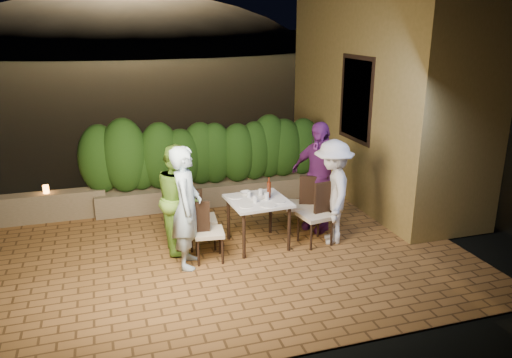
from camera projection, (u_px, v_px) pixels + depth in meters
name	position (u px, v px, depth m)	size (l,w,h in m)	color
ground	(229.00, 256.00, 7.47)	(400.00, 400.00, 0.00)	black
terrace_floor	(222.00, 246.00, 7.95)	(7.00, 6.00, 0.15)	brown
building_wall	(383.00, 67.00, 9.56)	(1.60, 5.00, 5.00)	olive
window_pane	(357.00, 99.00, 9.04)	(0.08, 1.00, 1.40)	black
window_frame	(357.00, 99.00, 9.03)	(0.06, 1.15, 1.55)	black
planter	(209.00, 193.00, 9.56)	(4.20, 0.55, 0.40)	#74654A
hedge	(208.00, 155.00, 9.33)	(4.00, 0.70, 1.10)	#1C3E10
parapet	(41.00, 207.00, 8.69)	(2.20, 0.30, 0.50)	#74654A
hill	(127.00, 82.00, 63.82)	(52.00, 40.00, 22.00)	black
dining_table	(258.00, 222.00, 7.71)	(0.88, 0.88, 0.75)	white
plate_nw	(246.00, 206.00, 7.31)	(0.20, 0.20, 0.01)	white
plate_sw	(235.00, 197.00, 7.70)	(0.22, 0.22, 0.01)	white
plate_ne	(279.00, 202.00, 7.50)	(0.20, 0.20, 0.01)	white
plate_se	(267.00, 192.00, 7.90)	(0.20, 0.20, 0.01)	white
plate_centre	(258.00, 198.00, 7.63)	(0.21, 0.21, 0.01)	white
plate_front	(268.00, 205.00, 7.34)	(0.24, 0.24, 0.01)	white
glass_nw	(255.00, 199.00, 7.44)	(0.07, 0.07, 0.11)	silver
glass_sw	(249.00, 194.00, 7.68)	(0.06, 0.06, 0.10)	silver
glass_ne	(267.00, 196.00, 7.55)	(0.07, 0.07, 0.12)	silver
glass_se	(261.00, 192.00, 7.75)	(0.06, 0.06, 0.11)	silver
beer_bottle	(269.00, 187.00, 7.64)	(0.06, 0.06, 0.32)	#521D0D
bowl	(246.00, 193.00, 7.83)	(0.17, 0.17, 0.04)	white
chair_left_front	(209.00, 231.00, 7.19)	(0.42, 0.42, 0.91)	black
chair_left_back	(202.00, 218.00, 7.62)	(0.44, 0.44, 0.94)	black
chair_right_front	(315.00, 214.00, 7.72)	(0.46, 0.46, 0.99)	black
chair_right_back	(300.00, 204.00, 8.17)	(0.45, 0.45, 0.97)	black
diner_blue	(186.00, 207.00, 6.92)	(0.64, 0.42, 1.75)	#ADCDDE
diner_green	(179.00, 198.00, 7.45)	(0.80, 0.62, 1.64)	#7AB839
diner_white	(333.00, 192.00, 7.71)	(1.06, 0.61, 1.64)	silver
diner_purple	(318.00, 177.00, 8.17)	(1.07, 0.45, 1.83)	#6B2674
parapet_lamp	(46.00, 189.00, 8.62)	(0.10, 0.10, 0.14)	orange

